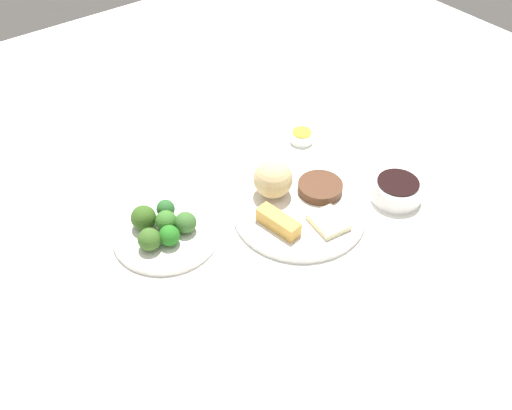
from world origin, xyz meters
TOP-DOWN VIEW (x-y plane):
  - tabletop at (0.00, 0.00)m, footprint 2.20×2.20m
  - main_plate at (-0.02, 0.05)m, footprint 0.28×0.28m
  - rice_scoop at (-0.01, -0.02)m, footprint 0.08×0.08m
  - spring_roll at (0.05, 0.06)m, footprint 0.05×0.10m
  - crab_rangoon_wonton at (-0.04, 0.12)m, footprint 0.07×0.08m
  - stir_fry_heap at (-0.10, 0.03)m, footprint 0.10×0.10m
  - broccoli_plate at (0.23, -0.07)m, footprint 0.22×0.22m
  - broccoli_floret_0 at (0.23, -0.07)m, footprint 0.04×0.04m
  - broccoli_floret_1 at (0.21, -0.11)m, footprint 0.04×0.04m
  - broccoli_floret_2 at (0.24, -0.03)m, footprint 0.04×0.04m
  - broccoli_floret_4 at (0.26, -0.10)m, footprint 0.05×0.05m
  - broccoli_floret_5 at (0.28, -0.05)m, footprint 0.05×0.05m
  - broccoli_floret_6 at (0.20, -0.04)m, footprint 0.04×0.04m
  - soy_sauce_bowl at (-0.22, 0.14)m, footprint 0.11×0.11m
  - soy_sauce_bowl_liquid at (-0.22, 0.14)m, footprint 0.09×0.09m
  - sauce_ramekin_hot_mustard at (-0.19, -0.14)m, footprint 0.06×0.06m
  - sauce_ramekin_hot_mustard_liquid at (-0.19, -0.14)m, footprint 0.05×0.05m

SIDE VIEW (x-z plane):
  - tabletop at x=0.00m, z-range 0.00..0.02m
  - broccoli_plate at x=0.23m, z-range 0.02..0.03m
  - main_plate at x=-0.02m, z-range 0.02..0.04m
  - sauce_ramekin_hot_mustard at x=-0.19m, z-range 0.02..0.04m
  - soy_sauce_bowl at x=-0.22m, z-range 0.02..0.06m
  - crab_rangoon_wonton at x=-0.04m, z-range 0.04..0.05m
  - stir_fry_heap at x=-0.10m, z-range 0.04..0.06m
  - sauce_ramekin_hot_mustard_liquid at x=-0.19m, z-range 0.04..0.05m
  - spring_roll at x=0.05m, z-range 0.04..0.07m
  - broccoli_floret_1 at x=0.21m, z-range 0.03..0.07m
  - broccoli_floret_2 at x=0.24m, z-range 0.03..0.08m
  - broccoli_floret_6 at x=0.20m, z-range 0.03..0.08m
  - broccoli_floret_0 at x=0.23m, z-range 0.03..0.08m
  - broccoli_floret_5 at x=0.28m, z-range 0.03..0.08m
  - broccoli_floret_4 at x=0.26m, z-range 0.03..0.09m
  - soy_sauce_bowl_liquid at x=-0.22m, z-range 0.06..0.07m
  - rice_scoop at x=-0.01m, z-range 0.04..0.12m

